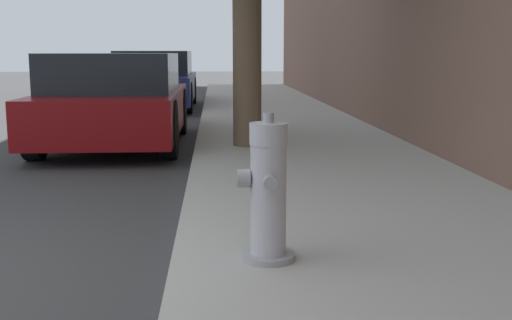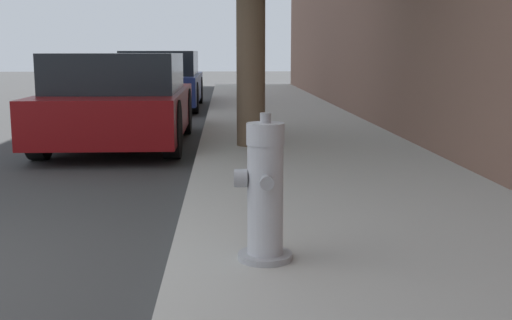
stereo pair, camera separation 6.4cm
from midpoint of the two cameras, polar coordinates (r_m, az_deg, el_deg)
sidewalk_slab at (r=3.47m, az=14.78°, el=-11.11°), size 2.71×40.00×0.14m
fire_hydrant at (r=3.51m, az=0.52°, el=-3.04°), size 0.32×0.32×0.82m
parked_car_near at (r=8.99m, az=-12.56°, el=5.18°), size 1.79×3.87×1.26m
parked_car_mid at (r=14.84m, az=-9.03°, el=6.98°), size 1.74×4.24×1.30m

